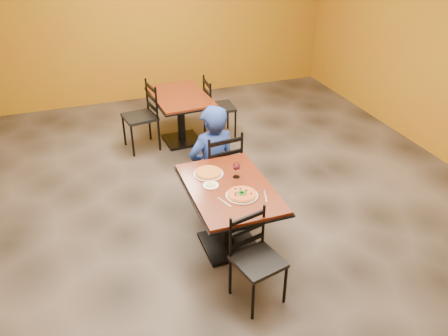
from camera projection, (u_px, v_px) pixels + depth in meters
name	position (u px, v px, depth m)	size (l,w,h in m)	color
floor	(214.00, 219.00, 5.30)	(7.00, 8.00, 0.01)	black
wall_back	(138.00, 15.00, 7.78)	(7.00, 0.01, 3.00)	#AD5B13
table_main	(229.00, 203.00, 4.61)	(0.83, 1.23, 0.75)	maroon
table_second	(181.00, 108.00, 6.72)	(0.84, 1.20, 0.75)	maroon
chair_main_near	(258.00, 262.00, 4.03)	(0.40, 0.40, 0.87)	black
chair_main_far	(218.00, 166.00, 5.36)	(0.44, 0.44, 0.98)	black
chair_second_left	(140.00, 117.00, 6.57)	(0.44, 0.44, 0.98)	black
chair_second_right	(220.00, 107.00, 6.94)	(0.43, 0.43, 0.94)	black
diner	(212.00, 154.00, 5.37)	(0.61, 0.40, 1.23)	navy
plate_main	(242.00, 195.00, 4.37)	(0.31, 0.31, 0.01)	white
pizza_main	(242.00, 194.00, 4.36)	(0.28, 0.28, 0.02)	maroon
plate_far	(208.00, 174.00, 4.71)	(0.31, 0.31, 0.01)	white
pizza_far	(208.00, 172.00, 4.70)	(0.28, 0.28, 0.02)	gold
side_plate	(211.00, 185.00, 4.52)	(0.16, 0.16, 0.01)	white
dip	(211.00, 185.00, 4.51)	(0.09, 0.09, 0.01)	tan
wine_glass	(236.00, 169.00, 4.62)	(0.08, 0.08, 0.18)	white
fork	(224.00, 202.00, 4.28)	(0.01, 0.19, 0.00)	silver
knife	(265.00, 196.00, 4.37)	(0.01, 0.21, 0.00)	silver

